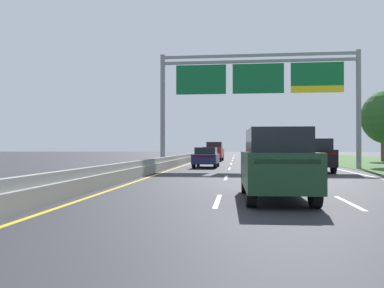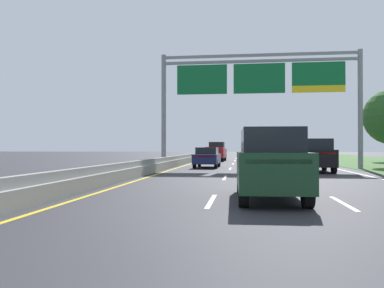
{
  "view_description": "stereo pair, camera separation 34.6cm",
  "coord_description": "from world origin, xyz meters",
  "px_view_note": "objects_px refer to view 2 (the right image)",
  "views": [
    {
      "loc": [
        -1.28,
        -1.24,
        1.56
      ],
      "look_at": [
        -4.13,
        24.04,
        1.79
      ],
      "focal_mm": 37.57,
      "sensor_mm": 36.0,
      "label": 1
    },
    {
      "loc": [
        -0.94,
        -1.2,
        1.56
      ],
      "look_at": [
        -4.13,
        24.04,
        1.79
      ],
      "focal_mm": 37.57,
      "sensor_mm": 36.0,
      "label": 2
    }
  ],
  "objects_px": {
    "pickup_truck_red": "(216,152)",
    "car_navy_left_lane_sedan": "(207,157)",
    "overhead_sign_gantry": "(259,85)",
    "car_darkgreen_centre_lane_suv": "(270,163)",
    "car_black_right_lane_suv": "(316,155)"
  },
  "relations": [
    {
      "from": "car_navy_left_lane_sedan",
      "to": "car_black_right_lane_suv",
      "type": "bearing_deg",
      "value": -120.88
    },
    {
      "from": "pickup_truck_red",
      "to": "car_navy_left_lane_sedan",
      "type": "distance_m",
      "value": 14.76
    },
    {
      "from": "pickup_truck_red",
      "to": "car_black_right_lane_suv",
      "type": "relative_size",
      "value": 1.15
    },
    {
      "from": "overhead_sign_gantry",
      "to": "car_navy_left_lane_sedan",
      "type": "distance_m",
      "value": 6.79
    },
    {
      "from": "pickup_truck_red",
      "to": "car_black_right_lane_suv",
      "type": "bearing_deg",
      "value": -157.0
    },
    {
      "from": "car_navy_left_lane_sedan",
      "to": "car_black_right_lane_suv",
      "type": "xyz_separation_m",
      "value": [
        7.39,
        -4.59,
        0.28
      ]
    },
    {
      "from": "car_darkgreen_centre_lane_suv",
      "to": "pickup_truck_red",
      "type": "bearing_deg",
      "value": 4.92
    },
    {
      "from": "overhead_sign_gantry",
      "to": "car_navy_left_lane_sedan",
      "type": "xyz_separation_m",
      "value": [
        -3.98,
        0.48,
        -5.48
      ]
    },
    {
      "from": "car_black_right_lane_suv",
      "to": "car_darkgreen_centre_lane_suv",
      "type": "distance_m",
      "value": 14.9
    },
    {
      "from": "pickup_truck_red",
      "to": "car_darkgreen_centre_lane_suv",
      "type": "height_order",
      "value": "pickup_truck_red"
    },
    {
      "from": "pickup_truck_red",
      "to": "car_navy_left_lane_sedan",
      "type": "xyz_separation_m",
      "value": [
        0.25,
        -14.76,
        -0.26
      ]
    },
    {
      "from": "car_navy_left_lane_sedan",
      "to": "car_darkgreen_centre_lane_suv",
      "type": "bearing_deg",
      "value": -168.48
    },
    {
      "from": "car_navy_left_lane_sedan",
      "to": "car_darkgreen_centre_lane_suv",
      "type": "relative_size",
      "value": 0.93
    },
    {
      "from": "car_navy_left_lane_sedan",
      "to": "car_black_right_lane_suv",
      "type": "distance_m",
      "value": 8.7
    },
    {
      "from": "overhead_sign_gantry",
      "to": "car_darkgreen_centre_lane_suv",
      "type": "bearing_deg",
      "value": -91.35
    }
  ]
}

